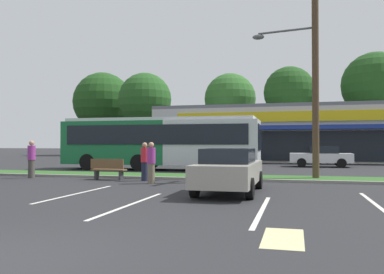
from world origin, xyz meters
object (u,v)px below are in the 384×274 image
(utility_pole, at_px, (312,67))
(pedestrian_mid, at_px, (151,163))
(car_2, at_px, (181,155))
(car_1, at_px, (229,170))
(pedestrian_far, at_px, (145,162))
(city_bus, at_px, (160,142))
(pedestrian_near_bench, at_px, (31,159))
(bus_stop_bench, at_px, (108,169))
(car_3, at_px, (321,156))

(utility_pole, bearing_deg, pedestrian_mid, -153.99)
(car_2, bearing_deg, car_1, -68.90)
(pedestrian_mid, relative_size, pedestrian_far, 1.01)
(city_bus, bearing_deg, pedestrian_mid, -73.75)
(pedestrian_mid, xyz_separation_m, pedestrian_far, (-0.71, 1.10, -0.01))
(city_bus, relative_size, pedestrian_far, 7.34)
(utility_pole, height_order, pedestrian_near_bench, utility_pole)
(utility_pole, xyz_separation_m, pedestrian_far, (-7.19, -2.06, -4.25))
(utility_pole, height_order, bus_stop_bench, utility_pole)
(bus_stop_bench, distance_m, car_2, 13.80)
(utility_pole, xyz_separation_m, car_2, (-9.50, 11.78, -4.35))
(car_3, bearing_deg, city_bus, 30.43)
(bus_stop_bench, xyz_separation_m, car_2, (-0.52, 13.79, 0.25))
(car_1, distance_m, pedestrian_far, 5.47)
(car_1, height_order, car_3, car_1)
(city_bus, bearing_deg, car_3, 29.77)
(car_2, height_order, pedestrian_mid, pedestrian_mid)
(city_bus, xyz_separation_m, pedestrian_mid, (2.51, -8.26, -0.91))
(car_3, bearing_deg, bus_stop_bench, 52.43)
(utility_pole, distance_m, city_bus, 10.86)
(utility_pole, height_order, car_2, utility_pole)
(city_bus, distance_m, pedestrian_far, 7.44)
(car_2, relative_size, car_3, 1.14)
(car_2, bearing_deg, pedestrian_far, -80.53)
(car_1, relative_size, car_2, 0.98)
(pedestrian_near_bench, height_order, pedestrian_far, pedestrian_near_bench)
(utility_pole, height_order, city_bus, utility_pole)
(car_2, xyz_separation_m, pedestrian_mid, (3.02, -14.94, 0.11))
(city_bus, distance_m, pedestrian_mid, 8.68)
(car_1, distance_m, pedestrian_mid, 4.26)
(bus_stop_bench, relative_size, car_2, 0.33)
(car_1, bearing_deg, bus_stop_bench, 60.91)
(car_1, bearing_deg, pedestrian_near_bench, 71.70)
(utility_pole, xyz_separation_m, bus_stop_bench, (-8.98, -2.02, -4.60))
(bus_stop_bench, xyz_separation_m, pedestrian_mid, (2.50, -1.14, 0.35))
(pedestrian_near_bench, xyz_separation_m, pedestrian_far, (5.76, 0.02, -0.05))
(bus_stop_bench, distance_m, car_1, 7.00)
(city_bus, bearing_deg, bus_stop_bench, -90.60)
(pedestrian_mid, bearing_deg, car_1, -156.59)
(bus_stop_bench, distance_m, car_3, 16.40)
(car_1, height_order, pedestrian_far, pedestrian_far)
(car_1, height_order, car_2, car_1)
(bus_stop_bench, xyz_separation_m, pedestrian_far, (1.79, -0.05, 0.35))
(bus_stop_bench, relative_size, car_1, 0.34)
(utility_pole, relative_size, bus_stop_bench, 5.95)
(bus_stop_bench, relative_size, pedestrian_far, 0.94)
(car_2, height_order, pedestrian_far, pedestrian_far)
(car_3, bearing_deg, car_1, 76.68)
(car_3, distance_m, pedestrian_far, 15.41)
(pedestrian_near_bench, bearing_deg, pedestrian_mid, 90.58)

